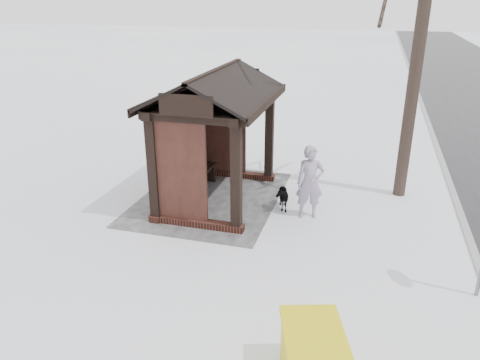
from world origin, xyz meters
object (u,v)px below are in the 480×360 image
Objects in this scene: bus_shelter at (210,110)px; pedestrian at (310,182)px; dog at (281,196)px; grit_bin at (312,359)px.

pedestrian is (0.35, 2.38, -1.35)m from bus_shelter.
pedestrian is 0.87m from dog.
bus_shelter is 6.29m from grit_bin.
bus_shelter is at bearing 155.32° from pedestrian.
pedestrian is at bearing 171.60° from grit_bin.
grit_bin is (5.18, 3.11, -1.75)m from bus_shelter.
dog is (-0.24, -0.67, -0.50)m from pedestrian.
dog is at bearing 86.21° from bus_shelter.
bus_shelter is at bearing 155.84° from dog.
dog is at bearing 144.16° from pedestrian.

